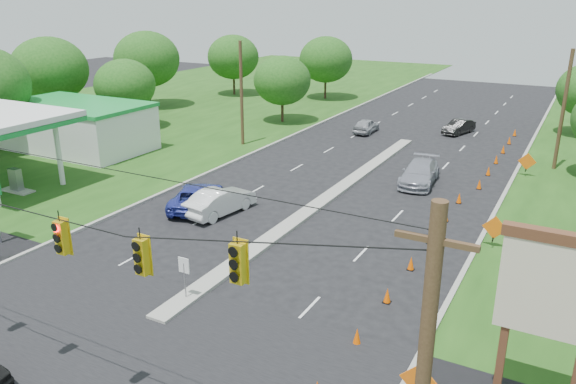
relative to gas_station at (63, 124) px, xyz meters
The scene contains 38 objects.
ground 31.23m from the gas_station, 40.57° to the right, with size 160.00×160.00×0.00m, color black.
grass_left 6.87m from the gas_station, behind, with size 40.00×160.00×0.06m, color #1E4714.
cross_street 31.23m from the gas_station, 40.57° to the right, with size 160.00×14.00×0.02m, color black.
curb_left 16.89m from the gas_station, 35.78° to the left, with size 0.25×110.00×0.16m, color gray.
curb_right 35.22m from the gas_station, 16.13° to the left, with size 0.25×110.00×0.16m, color gray.
median 23.79m from the gas_station, ahead, with size 1.00×34.00×0.18m, color gray.
median_sign 27.62m from the gas_station, 31.07° to the right, with size 0.55×0.06×2.05m.
signal_span 31.83m from the gas_station, 42.00° to the right, with size 25.60×0.32×9.00m.
utility_pole_far_left 14.93m from the gas_station, 41.21° to the left, with size 0.28×0.28×9.00m, color #422D1C.
utility_pole_far_right 39.08m from the gas_station, 22.21° to the left, with size 0.28×0.28×9.00m, color #422D1C.
gas_station is the anchor object (origin of this frame).
pylon_sign 40.50m from the gas_station, 20.31° to the right, with size 5.90×2.30×6.12m.
cone_1 34.34m from the gas_station, 23.64° to the right, with size 0.32×0.32×0.70m, color #F75600.
cone_2 33.10m from the gas_station, 18.07° to the right, with size 0.32×0.32×0.70m, color #F75600.
cone_3 32.19m from the gas_station, 12.12° to the right, with size 0.32×0.32×0.70m, color #F75600.
cone_4 31.64m from the gas_station, ahead, with size 0.32×0.32×0.70m, color #F75600.
cone_5 31.47m from the gas_station, ahead, with size 0.32×0.32×0.70m, color #F75600.
cone_6 31.70m from the gas_station, ahead, with size 0.32×0.32×0.70m, color #F75600.
cone_7 32.88m from the gas_station, 12.78° to the left, with size 0.32×0.32×0.70m, color #F75600.
cone_8 33.83m from the gas_station, 18.58° to the left, with size 0.32×0.32×0.70m, color #F75600.
cone_9 35.10m from the gas_station, 24.02° to the left, with size 0.32×0.32×0.70m, color #F75600.
cone_10 36.66m from the gas_station, 29.03° to the left, with size 0.32×0.32×0.70m, color #F75600.
cone_11 38.48m from the gas_station, 33.60° to the left, with size 0.32×0.32×0.70m, color #F75600.
cone_12 40.52m from the gas_station, 37.73° to the left, with size 0.32×0.32×0.70m, color #F75600.
work_sign_0 38.11m from the gas_station, 25.25° to the right, with size 1.27×0.58×1.37m.
work_sign_1 34.54m from the gas_station, ahead, with size 1.27×0.58×1.37m.
work_sign_2 36.42m from the gas_station, 18.85° to the left, with size 1.27×0.58×1.37m.
tree_2 10.19m from the gas_station, 103.60° to the left, with size 5.88×5.88×6.86m.
tree_3 21.66m from the gas_station, 112.93° to the left, with size 7.56×7.56×8.82m.
tree_4 32.14m from the gas_station, 97.82° to the left, with size 6.72×6.72×7.84m.
tree_5 22.05m from the gas_station, 63.99° to the left, with size 5.88×5.88×6.86m.
tree_6 35.67m from the gas_station, 77.60° to the left, with size 6.72×6.72×7.84m.
tree_14 13.29m from the gas_station, 143.18° to the left, with size 7.56×7.56×8.82m.
white_sedan 19.73m from the gas_station, 14.65° to the right, with size 1.70×4.88×1.61m, color white.
blue_pickup 17.89m from the gas_station, 15.86° to the right, with size 2.48×5.37×1.49m, color #2A339A.
silver_car_far 28.81m from the gas_station, 12.97° to the left, with size 2.21×5.45×1.58m, color #9193A0.
silver_car_oncoming 27.28m from the gas_station, 45.38° to the left, with size 1.62×4.03×1.37m, color #97989E.
dark_car_receding 35.74m from the gas_station, 40.64° to the left, with size 1.43×4.10×1.35m, color black.
Camera 1 is at (14.13, -10.80, 12.55)m, focal length 35.00 mm.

